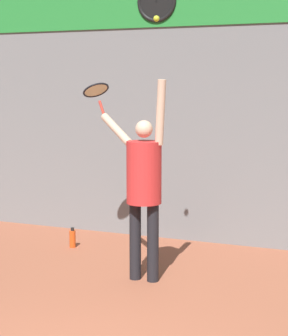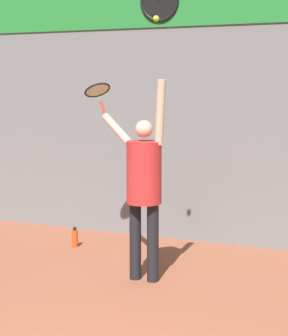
% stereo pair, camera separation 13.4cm
% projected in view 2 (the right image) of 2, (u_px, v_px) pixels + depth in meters
% --- Properties ---
extents(back_wall, '(18.00, 0.10, 5.00)m').
position_uv_depth(back_wall, '(232.00, 60.00, 8.05)').
color(back_wall, slate).
rests_on(back_wall, ground_plane).
extents(scoreboard_clock, '(0.57, 0.05, 0.57)m').
position_uv_depth(scoreboard_clock, '(159.00, 1.00, 8.26)').
color(scoreboard_clock, black).
extents(tennis_player, '(1.00, 0.65, 2.23)m').
position_uv_depth(tennis_player, '(144.00, 180.00, 6.68)').
color(tennis_player, black).
rests_on(tennis_player, ground_plane).
extents(tennis_racket, '(0.42, 0.43, 0.41)m').
position_uv_depth(tennis_racket, '(98.00, 92.00, 7.32)').
color(tennis_racket, red).
extents(tennis_ball, '(0.06, 0.06, 0.06)m').
position_uv_depth(tennis_ball, '(156.00, 19.00, 6.30)').
color(tennis_ball, '#CCDB2D').
extents(water_bottle, '(0.08, 0.08, 0.27)m').
position_uv_depth(water_bottle, '(75.00, 238.00, 8.20)').
color(water_bottle, '#D84C19').
rests_on(water_bottle, ground_plane).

